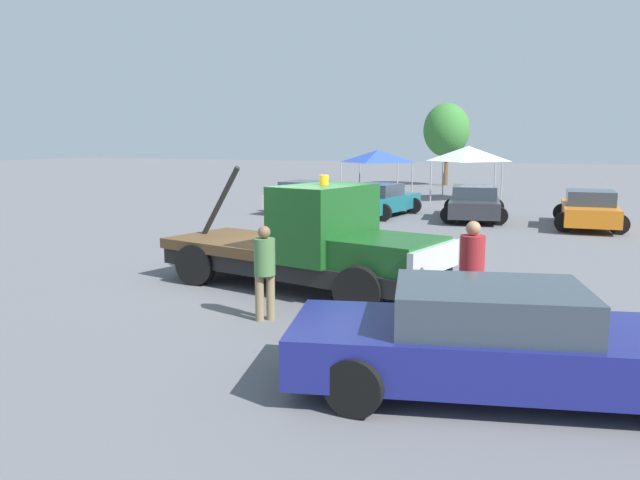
{
  "coord_description": "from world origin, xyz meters",
  "views": [
    {
      "loc": [
        5.26,
        -11.62,
        3.04
      ],
      "look_at": [
        0.5,
        0.0,
        1.05
      ],
      "focal_mm": 35.0,
      "sensor_mm": 36.0,
      "label": 1
    }
  ],
  "objects_px": {
    "tow_truck": "(313,246)",
    "parked_car_teal": "(378,200)",
    "canopy_tent_blue": "(378,156)",
    "person_near_truck": "(472,267)",
    "parked_car_orange": "(589,210)",
    "person_at_hood": "(265,266)",
    "tree_left": "(446,130)",
    "parked_car_cream": "(306,197)",
    "canopy_tent_white": "(468,154)",
    "foreground_car": "(506,342)",
    "parked_car_charcoal": "(474,203)"
  },
  "relations": [
    {
      "from": "person_near_truck",
      "to": "parked_car_orange",
      "type": "xyz_separation_m",
      "value": [
        1.97,
        13.95,
        -0.39
      ]
    },
    {
      "from": "canopy_tent_blue",
      "to": "tree_left",
      "type": "height_order",
      "value": "tree_left"
    },
    {
      "from": "person_at_hood",
      "to": "canopy_tent_blue",
      "type": "relative_size",
      "value": 0.49
    },
    {
      "from": "person_at_hood",
      "to": "tree_left",
      "type": "relative_size",
      "value": 0.29
    },
    {
      "from": "canopy_tent_blue",
      "to": "parked_car_teal",
      "type": "bearing_deg",
      "value": -72.7
    },
    {
      "from": "parked_car_orange",
      "to": "parked_car_cream",
      "type": "bearing_deg",
      "value": 82.45
    },
    {
      "from": "parked_car_charcoal",
      "to": "parked_car_teal",
      "type": "bearing_deg",
      "value": 86.66
    },
    {
      "from": "parked_car_cream",
      "to": "parked_car_orange",
      "type": "relative_size",
      "value": 1.03
    },
    {
      "from": "tow_truck",
      "to": "canopy_tent_white",
      "type": "bearing_deg",
      "value": 103.9
    },
    {
      "from": "parked_car_teal",
      "to": "parked_car_orange",
      "type": "relative_size",
      "value": 1.01
    },
    {
      "from": "person_near_truck",
      "to": "person_at_hood",
      "type": "height_order",
      "value": "person_near_truck"
    },
    {
      "from": "tow_truck",
      "to": "tree_left",
      "type": "relative_size",
      "value": 1.14
    },
    {
      "from": "parked_car_teal",
      "to": "canopy_tent_blue",
      "type": "height_order",
      "value": "canopy_tent_blue"
    },
    {
      "from": "canopy_tent_blue",
      "to": "person_near_truck",
      "type": "bearing_deg",
      "value": -69.65
    },
    {
      "from": "parked_car_teal",
      "to": "foreground_car",
      "type": "bearing_deg",
      "value": -149.16
    },
    {
      "from": "parked_car_charcoal",
      "to": "canopy_tent_blue",
      "type": "xyz_separation_m",
      "value": [
        -7.0,
        9.9,
        1.54
      ]
    },
    {
      "from": "person_near_truck",
      "to": "parked_car_charcoal",
      "type": "relative_size",
      "value": 0.36
    },
    {
      "from": "person_at_hood",
      "to": "parked_car_charcoal",
      "type": "xyz_separation_m",
      "value": [
        1.18,
        15.57,
        -0.3
      ]
    },
    {
      "from": "parked_car_teal",
      "to": "parked_car_cream",
      "type": "bearing_deg",
      "value": 91.34
    },
    {
      "from": "canopy_tent_blue",
      "to": "canopy_tent_white",
      "type": "distance_m",
      "value": 5.6
    },
    {
      "from": "foreground_car",
      "to": "parked_car_cream",
      "type": "distance_m",
      "value": 20.17
    },
    {
      "from": "parked_car_teal",
      "to": "canopy_tent_white",
      "type": "xyz_separation_m",
      "value": [
        2.18,
        8.69,
        1.75
      ]
    },
    {
      "from": "parked_car_teal",
      "to": "tree_left",
      "type": "xyz_separation_m",
      "value": [
        -1.02,
        19.25,
        3.14
      ]
    },
    {
      "from": "parked_car_orange",
      "to": "canopy_tent_white",
      "type": "relative_size",
      "value": 1.41
    },
    {
      "from": "parked_car_charcoal",
      "to": "tow_truck",
      "type": "bearing_deg",
      "value": 166.05
    },
    {
      "from": "parked_car_cream",
      "to": "tree_left",
      "type": "relative_size",
      "value": 0.83
    },
    {
      "from": "person_near_truck",
      "to": "parked_car_teal",
      "type": "distance_m",
      "value": 15.64
    },
    {
      "from": "person_near_truck",
      "to": "parked_car_teal",
      "type": "xyz_separation_m",
      "value": [
        -5.97,
        14.45,
        -0.39
      ]
    },
    {
      "from": "parked_car_teal",
      "to": "parked_car_orange",
      "type": "distance_m",
      "value": 7.96
    },
    {
      "from": "parked_car_charcoal",
      "to": "tree_left",
      "type": "xyz_separation_m",
      "value": [
        -4.83,
        18.9,
        3.14
      ]
    },
    {
      "from": "person_at_hood",
      "to": "parked_car_orange",
      "type": "distance_m",
      "value": 15.66
    },
    {
      "from": "parked_car_teal",
      "to": "parked_car_orange",
      "type": "height_order",
      "value": "same"
    },
    {
      "from": "parked_car_teal",
      "to": "person_at_hood",
      "type": "bearing_deg",
      "value": -161.15
    },
    {
      "from": "parked_car_charcoal",
      "to": "canopy_tent_white",
      "type": "bearing_deg",
      "value": 2.51
    },
    {
      "from": "person_near_truck",
      "to": "parked_car_orange",
      "type": "relative_size",
      "value": 0.39
    },
    {
      "from": "parked_car_cream",
      "to": "parked_car_orange",
      "type": "distance_m",
      "value": 11.41
    },
    {
      "from": "person_at_hood",
      "to": "parked_car_cream",
      "type": "height_order",
      "value": "person_at_hood"
    },
    {
      "from": "tow_truck",
      "to": "parked_car_teal",
      "type": "height_order",
      "value": "tow_truck"
    },
    {
      "from": "parked_car_charcoal",
      "to": "parked_car_orange",
      "type": "height_order",
      "value": "same"
    },
    {
      "from": "parked_car_teal",
      "to": "parked_car_charcoal",
      "type": "relative_size",
      "value": 0.93
    },
    {
      "from": "foreground_car",
      "to": "canopy_tent_white",
      "type": "relative_size",
      "value": 1.73
    },
    {
      "from": "parked_car_orange",
      "to": "person_near_truck",
      "type": "bearing_deg",
      "value": 169.24
    },
    {
      "from": "tow_truck",
      "to": "parked_car_orange",
      "type": "bearing_deg",
      "value": 79.48
    },
    {
      "from": "tree_left",
      "to": "parked_car_charcoal",
      "type": "bearing_deg",
      "value": -75.66
    },
    {
      "from": "foreground_car",
      "to": "canopy_tent_blue",
      "type": "bearing_deg",
      "value": 96.53
    },
    {
      "from": "tow_truck",
      "to": "parked_car_teal",
      "type": "relative_size",
      "value": 1.4
    },
    {
      "from": "parked_car_cream",
      "to": "foreground_car",
      "type": "bearing_deg",
      "value": -145.22
    },
    {
      "from": "parked_car_charcoal",
      "to": "canopy_tent_blue",
      "type": "height_order",
      "value": "canopy_tent_blue"
    },
    {
      "from": "canopy_tent_blue",
      "to": "person_at_hood",
      "type": "bearing_deg",
      "value": -77.14
    },
    {
      "from": "person_near_truck",
      "to": "person_at_hood",
      "type": "bearing_deg",
      "value": 122.33
    }
  ]
}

